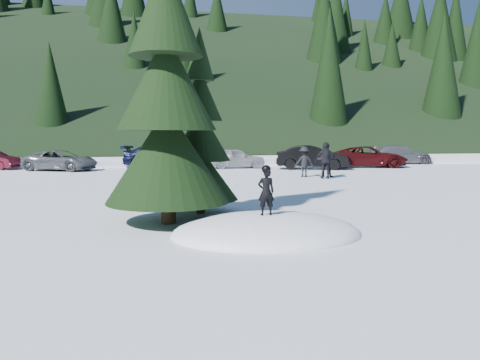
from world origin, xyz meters
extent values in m
plane|color=white|center=(0.00, 0.00, 0.00)|extent=(200.00, 200.00, 0.00)
ellipsoid|color=white|center=(0.00, 0.00, 0.00)|extent=(4.48, 3.52, 0.96)
cylinder|color=black|center=(-2.20, 1.80, 0.70)|extent=(0.38, 0.38, 1.40)
cone|color=black|center=(-2.20, 1.80, 1.79)|extent=(3.20, 3.20, 2.46)
cone|color=black|center=(-2.20, 1.80, 3.65)|extent=(2.54, 2.54, 2.46)
cone|color=black|center=(-2.20, 1.80, 5.51)|extent=(1.88, 1.88, 2.46)
cylinder|color=black|center=(-1.20, 3.20, 0.50)|extent=(0.26, 0.26, 1.00)
cone|color=black|center=(-1.20, 3.20, 1.16)|extent=(2.20, 2.20, 1.52)
cone|color=black|center=(-1.20, 3.20, 2.31)|extent=(1.75, 1.75, 1.52)
cone|color=black|center=(-1.20, 3.20, 3.46)|extent=(1.29, 1.29, 1.52)
cone|color=black|center=(-1.20, 3.20, 4.61)|extent=(0.84, 0.84, 1.52)
imported|color=black|center=(-0.06, -0.13, 1.02)|extent=(0.40, 0.27, 1.08)
imported|color=black|center=(6.50, 13.11, 0.91)|extent=(1.08, 0.98, 1.82)
imported|color=black|center=(6.25, 12.35, 0.94)|extent=(1.18, 0.69, 1.88)
imported|color=black|center=(5.43, 13.41, 0.80)|extent=(1.06, 0.64, 1.61)
imported|color=#52555A|center=(-8.13, 20.37, 0.64)|extent=(5.04, 3.83, 1.27)
imported|color=black|center=(-1.80, 21.63, 0.77)|extent=(5.66, 3.39, 1.53)
imported|color=#9C9DA4|center=(2.97, 20.31, 0.67)|extent=(3.94, 1.59, 1.34)
imported|color=black|center=(7.70, 18.44, 0.77)|extent=(4.94, 2.84, 1.54)
imported|color=#390A0B|center=(12.16, 19.47, 0.71)|extent=(5.53, 3.64, 1.41)
imported|color=#53555C|center=(16.07, 22.28, 0.70)|extent=(4.97, 2.37, 1.40)
camera|label=1|loc=(-2.65, -10.40, 2.36)|focal=35.00mm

